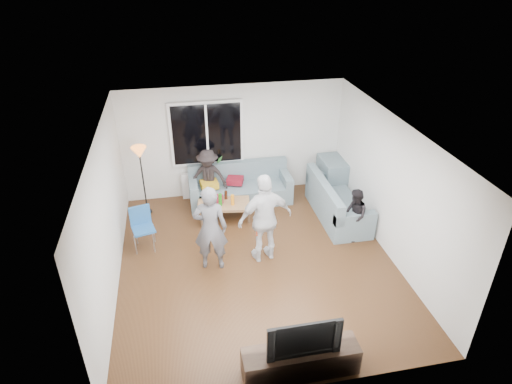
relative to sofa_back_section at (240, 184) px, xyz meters
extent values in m
cube|color=#56351C|center=(-0.06, -2.27, -0.45)|extent=(5.00, 5.50, 0.04)
cube|color=white|center=(-0.06, -2.27, 2.20)|extent=(5.00, 5.50, 0.04)
cube|color=silver|center=(-0.06, 0.50, 0.88)|extent=(5.00, 0.04, 2.60)
cube|color=silver|center=(-0.06, -5.04, 0.88)|extent=(5.00, 0.04, 2.60)
cube|color=silver|center=(-2.58, -2.27, 0.88)|extent=(0.04, 5.50, 2.60)
cube|color=silver|center=(2.46, -2.27, 0.88)|extent=(0.04, 5.50, 2.60)
cube|color=white|center=(-0.66, 0.42, 1.12)|extent=(1.62, 0.06, 1.47)
cube|color=black|center=(-0.66, 0.38, 1.12)|extent=(1.50, 0.02, 1.35)
cube|color=white|center=(-0.66, 0.37, 1.12)|extent=(0.05, 0.03, 1.35)
cube|color=silver|center=(-0.66, 0.38, -0.11)|extent=(1.30, 0.12, 0.62)
imported|color=#2F6F2C|center=(-0.44, 0.35, 0.39)|extent=(0.25, 0.22, 0.40)
imported|color=white|center=(-0.87, 0.35, 0.27)|extent=(0.17, 0.17, 0.15)
cube|color=slate|center=(2.35, 0.00, 0.00)|extent=(0.85, 0.85, 0.85)
cube|color=gold|center=(-0.70, -0.02, 0.09)|extent=(0.41, 0.36, 0.14)
cube|color=maroon|center=(-0.11, 0.06, 0.09)|extent=(0.44, 0.40, 0.13)
cube|color=#AB7E53|center=(-0.47, -0.70, -0.22)|extent=(1.17, 0.75, 0.40)
cylinder|color=maroon|center=(-0.55, -0.67, 0.06)|extent=(0.17, 0.17, 0.17)
imported|color=#525258|center=(-0.89, -2.24, 0.40)|extent=(0.66, 0.49, 1.66)
imported|color=silver|center=(0.11, -2.18, 0.45)|extent=(1.09, 0.61, 1.75)
imported|color=black|center=(1.96, -1.92, 0.13)|extent=(0.49, 0.59, 1.10)
imported|color=black|center=(-0.71, 0.03, 0.24)|extent=(0.95, 0.69, 1.32)
cube|color=#38291C|center=(0.05, -4.77, -0.20)|extent=(1.60, 0.40, 0.44)
imported|color=black|center=(0.05, -4.77, 0.30)|extent=(1.00, 0.13, 0.58)
cylinder|color=#207C16|center=(-0.55, -0.79, 0.11)|extent=(0.08, 0.08, 0.27)
cylinder|color=orange|center=(-0.29, -0.81, 0.09)|extent=(0.07, 0.07, 0.24)
cylinder|color=#34170B|center=(-0.40, -0.54, 0.07)|extent=(0.07, 0.07, 0.19)
camera|label=1|loc=(-1.31, -8.60, 4.72)|focal=30.48mm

